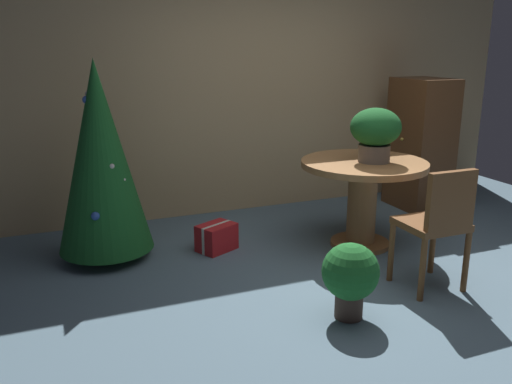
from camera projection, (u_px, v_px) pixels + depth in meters
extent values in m
plane|color=slate|center=(372.00, 285.00, 4.00)|extent=(6.60, 6.60, 0.00)
cube|color=tan|center=(260.00, 87.00, 5.61)|extent=(6.00, 0.10, 2.60)
cylinder|color=#9E6B3D|center=(360.00, 243.00, 4.78)|extent=(0.52, 0.52, 0.04)
cylinder|color=#9E6B3D|center=(362.00, 205.00, 4.69)|extent=(0.25, 0.25, 0.67)
cylinder|color=#9E6B3D|center=(364.00, 164.00, 4.59)|extent=(1.08, 1.08, 0.05)
cylinder|color=#665B51|center=(374.00, 153.00, 4.53)|extent=(0.27, 0.27, 0.15)
ellipsoid|color=#195623|center=(376.00, 127.00, 4.47)|extent=(0.43, 0.43, 0.32)
sphere|color=red|center=(389.00, 119.00, 4.46)|extent=(0.06, 0.06, 0.06)
sphere|color=red|center=(363.00, 124.00, 4.39)|extent=(0.06, 0.06, 0.06)
cylinder|color=brown|center=(391.00, 252.00, 4.02)|extent=(0.04, 0.04, 0.46)
cylinder|color=brown|center=(433.00, 245.00, 4.16)|extent=(0.04, 0.04, 0.46)
cylinder|color=brown|center=(422.00, 270.00, 3.70)|extent=(0.04, 0.04, 0.46)
cylinder|color=brown|center=(466.00, 262.00, 3.84)|extent=(0.04, 0.04, 0.46)
cube|color=brown|center=(431.00, 224.00, 3.86)|extent=(0.43, 0.40, 0.05)
cube|color=brown|center=(451.00, 200.00, 3.64)|extent=(0.39, 0.05, 0.41)
cylinder|color=brown|center=(108.00, 252.00, 4.51)|extent=(0.10, 0.10, 0.09)
cone|color=#195623|center=(100.00, 157.00, 4.29)|extent=(0.77, 0.77, 1.55)
sphere|color=silver|center=(130.00, 206.00, 4.66)|extent=(0.04, 0.04, 0.04)
sphere|color=silver|center=(123.00, 180.00, 4.24)|extent=(0.05, 0.05, 0.05)
sphere|color=#2D51A8|center=(86.00, 100.00, 4.15)|extent=(0.06, 0.06, 0.06)
sphere|color=silver|center=(88.00, 94.00, 4.17)|extent=(0.05, 0.05, 0.05)
sphere|color=#2D51A8|center=(95.00, 216.00, 4.12)|extent=(0.07, 0.07, 0.07)
sphere|color=silver|center=(112.00, 166.00, 4.16)|extent=(0.05, 0.05, 0.05)
cube|color=red|center=(217.00, 237.00, 4.65)|extent=(0.38, 0.34, 0.23)
cube|color=silver|center=(217.00, 237.00, 4.65)|extent=(0.30, 0.17, 0.24)
cube|color=brown|center=(420.00, 144.00, 5.75)|extent=(0.47, 0.63, 1.39)
sphere|color=#B29338|center=(402.00, 139.00, 5.64)|extent=(0.04, 0.04, 0.04)
cylinder|color=#4C382D|center=(349.00, 305.00, 3.51)|extent=(0.18, 0.18, 0.17)
sphere|color=#1E6628|center=(350.00, 271.00, 3.45)|extent=(0.37, 0.37, 0.37)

